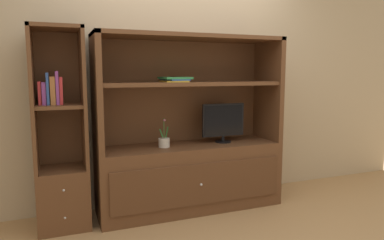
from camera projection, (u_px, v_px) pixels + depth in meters
ground_plane at (206, 223)px, 3.18m from camera, size 8.00×8.00×0.00m
painted_rear_wall at (178, 67)px, 3.69m from camera, size 6.00×0.10×2.80m
media_console at (190, 157)px, 3.49m from camera, size 1.81×0.55×1.69m
tv_monitor at (223, 122)px, 3.56m from camera, size 0.45×0.16×0.39m
potted_plant at (164, 142)px, 3.34m from camera, size 0.11×0.11×0.28m
magazine_stack at (175, 79)px, 3.32m from camera, size 0.26×0.35×0.05m
bookshelf_tall at (62, 162)px, 3.05m from camera, size 0.43×0.43×1.72m
upright_book_row at (51, 90)px, 2.94m from camera, size 0.19×0.18×0.28m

